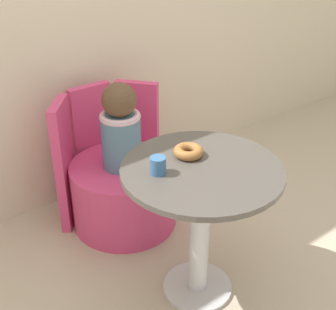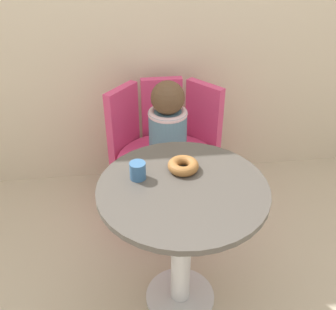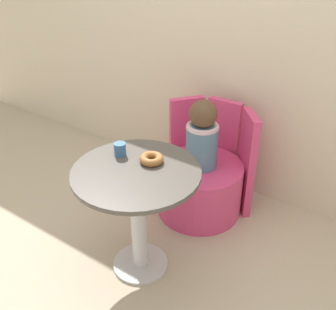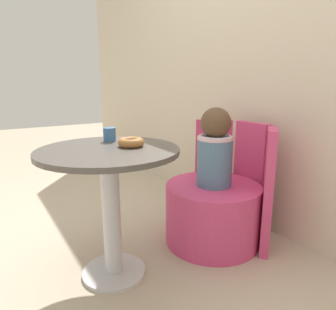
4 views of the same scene
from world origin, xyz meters
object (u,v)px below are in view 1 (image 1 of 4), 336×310
object	(u,v)px
tub_chair	(124,194)
round_table	(201,202)
donut	(188,151)
cup	(158,165)
child_figure	(121,128)

from	to	relation	value
tub_chair	round_table	bearing A→B (deg)	-91.71
donut	tub_chair	bearing A→B (deg)	89.84
cup	round_table	bearing A→B (deg)	-24.11
tub_chair	cup	size ratio (longest dim) A/B	8.04
round_table	child_figure	bearing A→B (deg)	88.29
tub_chair	donut	world-z (taller)	donut
round_table	donut	size ratio (longest dim) A/B	5.27
child_figure	cup	bearing A→B (deg)	-108.17
child_figure	donut	world-z (taller)	child_figure
round_table	cup	distance (m)	0.28
round_table	cup	xyz separation A→B (m)	(-0.17, 0.08, 0.20)
donut	cup	bearing A→B (deg)	-169.62
tub_chair	child_figure	world-z (taller)	child_figure
cup	child_figure	bearing A→B (deg)	71.83
donut	cup	size ratio (longest dim) A/B	1.78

